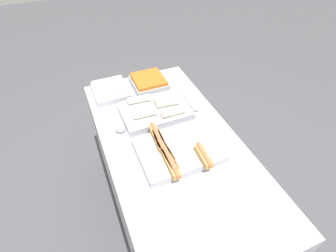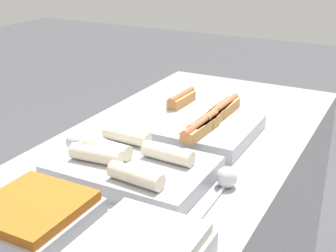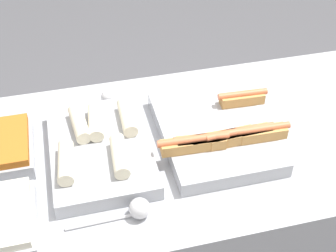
% 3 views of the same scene
% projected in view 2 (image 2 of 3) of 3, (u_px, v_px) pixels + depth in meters
% --- Properties ---
extents(counter, '(1.58, 0.79, 0.89)m').
position_uv_depth(counter, '(177.00, 249.00, 1.75)').
color(counter, '#A8AAB2').
rests_on(counter, ground_plane).
extents(tray_hotdogs, '(0.42, 0.45, 0.10)m').
position_uv_depth(tray_hotdogs, '(193.00, 123.00, 1.63)').
color(tray_hotdogs, '#A8AAB2').
rests_on(tray_hotdogs, counter).
extents(tray_wraps, '(0.30, 0.44, 0.10)m').
position_uv_depth(tray_wraps, '(131.00, 166.00, 1.33)').
color(tray_wraps, '#A8AAB2').
rests_on(tray_wraps, counter).
extents(tray_side_front, '(0.25, 0.24, 0.07)m').
position_uv_depth(tray_side_front, '(140.00, 252.00, 0.97)').
color(tray_side_front, '#A8AAB2').
rests_on(tray_side_front, counter).
extents(tray_side_back, '(0.25, 0.24, 0.07)m').
position_uv_depth(tray_side_back, '(33.00, 216.00, 1.09)').
color(tray_side_back, '#A8AAB2').
rests_on(tray_side_back, counter).
extents(serving_spoon_near, '(0.23, 0.06, 0.06)m').
position_uv_depth(serving_spoon_near, '(226.00, 179.00, 1.27)').
color(serving_spoon_near, silver).
rests_on(serving_spoon_near, counter).
extents(serving_spoon_far, '(0.22, 0.06, 0.06)m').
position_uv_depth(serving_spoon_far, '(73.00, 143.00, 1.49)').
color(serving_spoon_far, silver).
rests_on(serving_spoon_far, counter).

